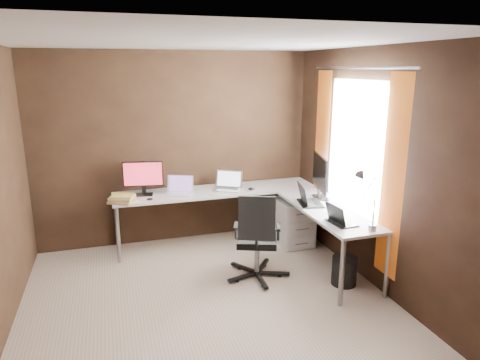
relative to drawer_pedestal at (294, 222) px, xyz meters
name	(u,v)px	position (x,y,z in m)	size (l,w,h in m)	color
room	(239,176)	(-1.09, -1.08, 0.98)	(3.60, 3.60, 2.50)	#B5A08D
desk	(255,201)	(-0.59, -0.11, 0.38)	(2.65, 2.25, 0.73)	silver
drawer_pedestal	(294,222)	(0.00, 0.00, 0.00)	(0.42, 0.50, 0.60)	silver
monitor_left	(143,176)	(-1.88, 0.40, 0.67)	(0.49, 0.17, 0.43)	black
monitor_right	(320,174)	(0.15, -0.37, 0.73)	(0.22, 0.64, 0.53)	black
laptop_white	(180,190)	(-1.45, 0.32, 0.48)	(0.40, 0.35, 0.22)	silver
laptop_silver	(228,185)	(-0.81, 0.34, 0.48)	(0.44, 0.41, 0.24)	silver
laptop_black_big	(308,200)	(-0.08, -0.55, 0.48)	(0.33, 0.41, 0.24)	black
laptop_black_small	(339,219)	(-0.06, -1.23, 0.48)	(0.25, 0.33, 0.21)	black
book_stack	(122,199)	(-2.16, 0.16, 0.47)	(0.36, 0.34, 0.09)	tan
mouse_left	(150,199)	(-1.84, 0.15, 0.45)	(0.08, 0.05, 0.03)	black
mouse_corner	(252,189)	(-0.52, 0.21, 0.45)	(0.09, 0.06, 0.04)	black
desk_lamp	(366,193)	(0.09, -1.44, 0.80)	(0.19, 0.22, 0.59)	slate
office_chair	(257,253)	(-0.79, -0.76, -0.01)	(0.56, 0.59, 0.99)	black
wastebasket	(344,271)	(0.07, -1.19, -0.14)	(0.27, 0.27, 0.31)	black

